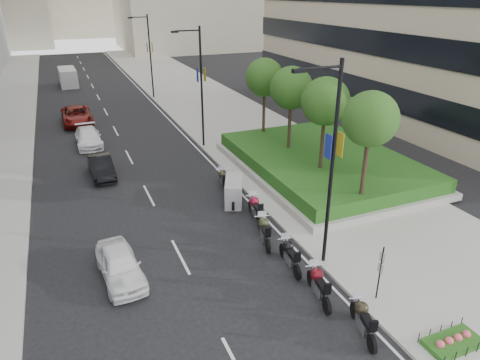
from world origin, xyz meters
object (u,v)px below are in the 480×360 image
motorcycle_4 (256,208)px  car_d (77,115)px  lamp_post_0 (330,159)px  car_a (120,265)px  motorcycle_3 (264,231)px  delivery_van (68,78)px  motorcycle_6 (223,179)px  motorcycle_2 (290,255)px  lamp_post_2 (149,52)px  motorcycle_1 (319,284)px  parking_sign (380,270)px  car_b (101,167)px  lamp_post_1 (199,82)px  motorcycle_0 (363,319)px  motorcycle_5 (234,191)px  car_c (88,138)px

motorcycle_4 → car_d: bearing=25.3°
lamp_post_0 → car_a: (-8.40, 2.39, -4.39)m
motorcycle_3 → delivery_van: (-6.84, 43.44, 0.39)m
motorcycle_6 → motorcycle_2: bearing=-171.9°
motorcycle_3 → car_d: 26.00m
delivery_van → lamp_post_0: bearing=-81.7°
car_a → car_d: bearing=85.9°
lamp_post_2 → motorcycle_4: size_ratio=3.78×
lamp_post_0 → motorcycle_1: (-1.36, -1.94, -4.43)m
lamp_post_2 → delivery_van: (-8.38, 11.06, -4.05)m
parking_sign → car_b: 19.09m
lamp_post_1 → parking_sign: size_ratio=3.60×
motorcycle_1 → lamp_post_1: bearing=7.4°
motorcycle_0 → car_b: (-6.93, 18.25, 0.05)m
lamp_post_2 → car_a: (-8.40, -32.61, -4.39)m
lamp_post_0 → motorcycle_5: lamp_post_0 is taller
motorcycle_1 → motorcycle_4: 6.84m
motorcycle_6 → motorcycle_0: bearing=-169.4°
motorcycle_0 → car_c: (-7.15, 25.03, 0.05)m
motorcycle_1 → car_a: (-7.04, 4.33, 0.03)m
parking_sign → motorcycle_2: parking_sign is taller
car_c → car_d: car_d is taller
motorcycle_1 → car_c: 23.74m
lamp_post_0 → motorcycle_0: lamp_post_0 is taller
car_b → motorcycle_0: bearing=-70.9°
motorcycle_0 → delivery_van: size_ratio=0.43×
lamp_post_1 → motorcycle_6: 8.92m
lamp_post_0 → car_b: lamp_post_0 is taller
motorcycle_3 → car_a: bearing=106.0°
parking_sign → motorcycle_3: size_ratio=1.07×
car_d → car_b: bearing=-87.8°
motorcycle_2 → motorcycle_3: (-0.15, 2.27, 0.00)m
delivery_van → car_a: bearing=-92.0°
motorcycle_1 → parking_sign: bearing=-106.4°
lamp_post_0 → car_d: (-8.53, 27.66, -4.29)m
lamp_post_0 → delivery_van: (-8.38, 46.06, -4.05)m
parking_sign → motorcycle_5: parking_sign is taller
car_c → delivery_van: (-0.28, 25.23, 0.35)m
lamp_post_0 → motorcycle_6: bearing=96.8°
lamp_post_1 → car_a: bearing=-119.9°
lamp_post_1 → motorcycle_3: bearing=-96.1°
motorcycle_6 → delivery_van: size_ratio=0.39×
motorcycle_0 → motorcycle_6: 13.59m
motorcycle_2 → motorcycle_6: motorcycle_2 is taller
delivery_van → lamp_post_2: bearing=-54.8°
motorcycle_1 → car_b: (-6.51, 15.99, 0.02)m
car_b → motorcycle_3: bearing=-62.7°
motorcycle_2 → motorcycle_5: (0.10, 6.82, 0.08)m
lamp_post_1 → motorcycle_5: 10.83m
lamp_post_0 → motorcycle_3: 5.37m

